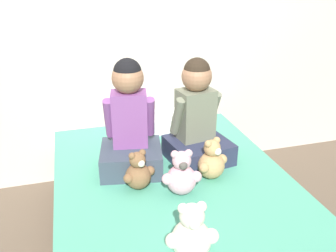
{
  "coord_description": "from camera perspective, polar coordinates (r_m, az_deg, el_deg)",
  "views": [
    {
      "loc": [
        -0.51,
        -1.56,
        1.6
      ],
      "look_at": [
        0.0,
        0.23,
        0.77
      ],
      "focal_mm": 38.0,
      "sensor_mm": 36.0,
      "label": 1
    }
  ],
  "objects": [
    {
      "name": "teddy_bear_at_foot_of_bed",
      "position": [
        1.52,
        3.79,
        -16.98
      ],
      "size": [
        0.22,
        0.17,
        0.27
      ],
      "rotation": [
        0.0,
        0.0,
        -0.1
      ],
      "color": "silver",
      "rests_on": "bed"
    },
    {
      "name": "child_on_left",
      "position": [
        2.06,
        -6.12,
        -0.04
      ],
      "size": [
        0.41,
        0.38,
        0.66
      ],
      "rotation": [
        0.0,
        0.0,
        -0.18
      ],
      "color": "#384251",
      "rests_on": "bed"
    },
    {
      "name": "pillow_at_headboard",
      "position": [
        2.63,
        -3.4,
        0.46
      ],
      "size": [
        0.57,
        0.26,
        0.11
      ],
      "color": "white",
      "rests_on": "bed"
    },
    {
      "name": "child_on_right",
      "position": [
        2.17,
        4.67,
        0.96
      ],
      "size": [
        0.41,
        0.4,
        0.64
      ],
      "rotation": [
        0.0,
        0.0,
        0.17
      ],
      "color": "#282D47",
      "rests_on": "bed"
    },
    {
      "name": "teddy_bear_between_children",
      "position": [
        1.89,
        2.16,
        -7.92
      ],
      "size": [
        0.21,
        0.16,
        0.26
      ],
      "rotation": [
        0.0,
        0.0,
        -0.12
      ],
      "color": "#DBA3B2",
      "rests_on": "bed"
    },
    {
      "name": "teddy_bear_held_by_right_child",
      "position": [
        2.04,
        7.01,
        -5.67
      ],
      "size": [
        0.19,
        0.15,
        0.25
      ],
      "rotation": [
        0.0,
        0.0,
        0.42
      ],
      "color": "tan",
      "rests_on": "bed"
    },
    {
      "name": "bed",
      "position": [
        2.13,
        1.72,
        -15.48
      ],
      "size": [
        1.34,
        1.92,
        0.49
      ],
      "color": "#473828",
      "rests_on": "ground_plane"
    },
    {
      "name": "teddy_bear_held_by_left_child",
      "position": [
        1.95,
        -4.81,
        -7.46
      ],
      "size": [
        0.18,
        0.14,
        0.23
      ],
      "rotation": [
        0.0,
        0.0,
        0.34
      ],
      "color": "brown",
      "rests_on": "bed"
    },
    {
      "name": "wall_behind_bed",
      "position": [
        2.73,
        -5.22,
        16.74
      ],
      "size": [
        8.0,
        0.06,
        2.5
      ],
      "color": "beige",
      "rests_on": "ground_plane"
    }
  ]
}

